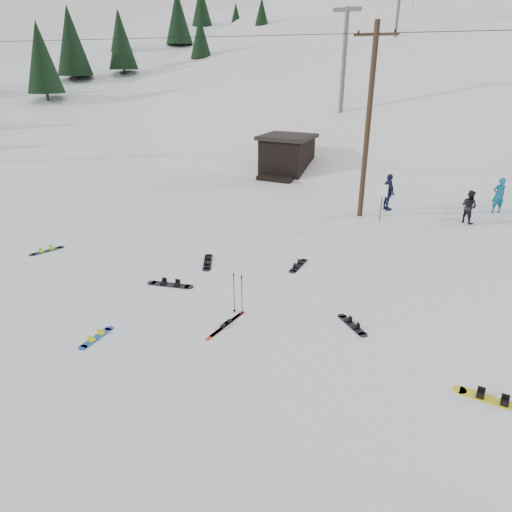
% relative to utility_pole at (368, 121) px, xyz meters
% --- Properties ---
extents(ground, '(200.00, 200.00, 0.00)m').
position_rel_utility_pole_xyz_m(ground, '(-2.00, -14.00, -4.68)').
color(ground, white).
rests_on(ground, ground).
extents(ski_slope, '(60.00, 85.24, 65.97)m').
position_rel_utility_pole_xyz_m(ski_slope, '(-2.00, 41.00, -16.68)').
color(ski_slope, white).
rests_on(ski_slope, ground).
extents(ridge_left, '(47.54, 95.03, 58.38)m').
position_rel_utility_pole_xyz_m(ridge_left, '(-38.00, 34.00, -15.68)').
color(ridge_left, white).
rests_on(ridge_left, ground).
extents(treeline_left, '(20.00, 64.00, 10.00)m').
position_rel_utility_pole_xyz_m(treeline_left, '(-36.00, 26.00, -4.68)').
color(treeline_left, black).
rests_on(treeline_left, ground).
extents(treeline_crest, '(50.00, 6.00, 10.00)m').
position_rel_utility_pole_xyz_m(treeline_crest, '(-2.00, 72.00, -4.68)').
color(treeline_crest, black).
rests_on(treeline_crest, ski_slope).
extents(utility_pole, '(2.00, 0.26, 9.00)m').
position_rel_utility_pole_xyz_m(utility_pole, '(0.00, 0.00, 0.00)').
color(utility_pole, '#3A2819').
rests_on(utility_pole, ground).
extents(trail_sign, '(0.50, 0.09, 1.85)m').
position_rel_utility_pole_xyz_m(trail_sign, '(1.10, -0.42, -3.41)').
color(trail_sign, '#595B60').
rests_on(trail_sign, ground).
extents(lift_hut, '(3.40, 4.10, 2.75)m').
position_rel_utility_pole_xyz_m(lift_hut, '(-7.00, 6.94, -3.32)').
color(lift_hut, black).
rests_on(lift_hut, ground).
extents(lift_tower_near, '(2.20, 0.36, 8.00)m').
position_rel_utility_pole_xyz_m(lift_tower_near, '(-6.00, 16.00, 3.18)').
color(lift_tower_near, '#595B60').
rests_on(lift_tower_near, ski_slope).
extents(hero_snowboard, '(0.28, 1.32, 0.09)m').
position_rel_utility_pole_xyz_m(hero_snowboard, '(-3.84, -14.55, -4.66)').
color(hero_snowboard, blue).
rests_on(hero_snowboard, ground).
extents(hero_skis, '(0.30, 1.89, 0.10)m').
position_rel_utility_pole_xyz_m(hero_skis, '(-0.88, -12.33, -4.65)').
color(hero_skis, red).
rests_on(hero_skis, ground).
extents(ski_poles, '(0.37, 0.10, 1.35)m').
position_rel_utility_pole_xyz_m(ski_poles, '(-0.88, -11.55, -3.99)').
color(ski_poles, black).
rests_on(ski_poles, ground).
extents(board_scatter_a, '(1.69, 0.62, 0.12)m').
position_rel_utility_pole_xyz_m(board_scatter_a, '(-3.96, -10.87, -4.65)').
color(board_scatter_a, black).
rests_on(board_scatter_a, ground).
extents(board_scatter_b, '(0.97, 1.53, 0.12)m').
position_rel_utility_pole_xyz_m(board_scatter_b, '(-3.83, -8.60, -4.65)').
color(board_scatter_b, black).
rests_on(board_scatter_b, ground).
extents(board_scatter_c, '(0.66, 1.39, 0.10)m').
position_rel_utility_pole_xyz_m(board_scatter_c, '(-10.47, -10.53, -4.65)').
color(board_scatter_c, black).
rests_on(board_scatter_c, ground).
extents(board_scatter_d, '(1.11, 1.03, 0.10)m').
position_rel_utility_pole_xyz_m(board_scatter_d, '(2.50, -10.68, -4.66)').
color(board_scatter_d, black).
rests_on(board_scatter_d, ground).
extents(board_scatter_e, '(1.72, 0.43, 0.12)m').
position_rel_utility_pole_xyz_m(board_scatter_e, '(6.28, -12.50, -4.65)').
color(board_scatter_e, yellow).
rests_on(board_scatter_e, ground).
extents(board_scatter_f, '(0.28, 1.50, 0.10)m').
position_rel_utility_pole_xyz_m(board_scatter_f, '(-0.51, -7.33, -4.65)').
color(board_scatter_f, black).
rests_on(board_scatter_f, ground).
extents(skier_teal, '(0.81, 0.73, 1.85)m').
position_rel_utility_pole_xyz_m(skier_teal, '(6.25, 3.71, -3.76)').
color(skier_teal, '#0D6386').
rests_on(skier_teal, ground).
extents(skier_dark, '(0.99, 0.94, 1.62)m').
position_rel_utility_pole_xyz_m(skier_dark, '(4.98, 1.23, -3.87)').
color(skier_dark, black).
rests_on(skier_dark, ground).
extents(skier_navy, '(1.07, 1.18, 1.93)m').
position_rel_utility_pole_xyz_m(skier_navy, '(1.03, 1.63, -3.71)').
color(skier_navy, '#171A39').
rests_on(skier_navy, ground).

